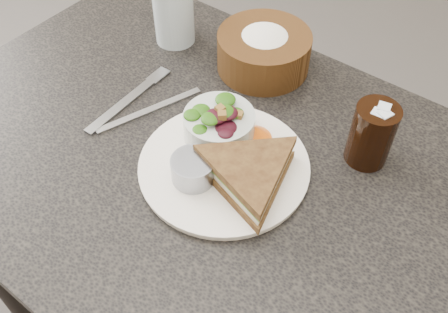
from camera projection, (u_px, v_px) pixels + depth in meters
dining_table at (205, 260)px, 1.12m from camera, size 1.00×0.70×0.75m
dinner_plate at (224, 166)px, 0.80m from camera, size 0.27×0.27×0.01m
sandwich at (249, 174)px, 0.75m from camera, size 0.23×0.23×0.05m
salad_bowl at (219, 122)px, 0.81m from camera, size 0.13×0.13×0.07m
dressing_ramekin at (193, 169)px, 0.76m from camera, size 0.09×0.09×0.04m
orange_wedge at (255, 133)px, 0.82m from camera, size 0.08×0.08×0.03m
fork at (125, 103)px, 0.90m from camera, size 0.02×0.19×0.01m
knife at (150, 110)px, 0.89m from camera, size 0.08×0.20×0.00m
bread_basket at (264, 46)px, 0.94m from camera, size 0.20×0.20×0.10m
cola_glass at (372, 132)px, 0.78m from camera, size 0.08×0.08×0.12m
water_glass at (174, 14)px, 0.99m from camera, size 0.09×0.09×0.12m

